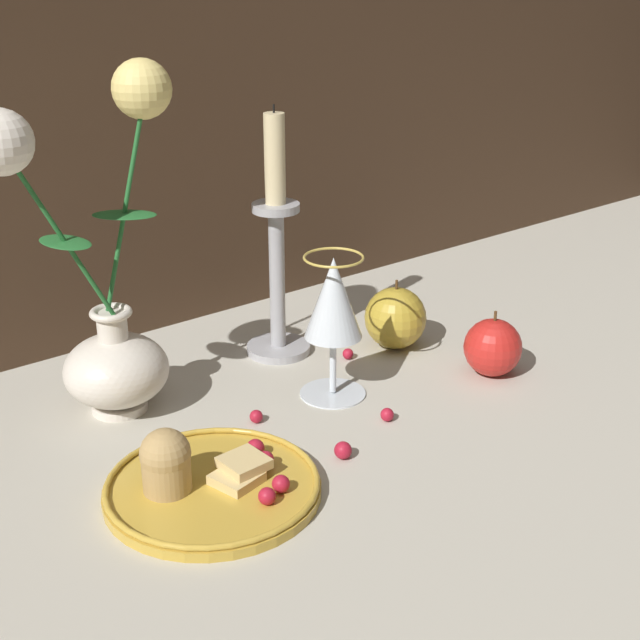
# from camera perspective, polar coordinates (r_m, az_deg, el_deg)

# --- Properties ---
(ground_plane) EXTENTS (2.40, 2.40, 0.00)m
(ground_plane) POSITION_cam_1_polar(r_m,az_deg,el_deg) (1.02, -1.97, -5.78)
(ground_plane) COLOR #B7B2A3
(ground_plane) RESTS_ON ground
(vase) EXTENTS (0.22, 0.12, 0.39)m
(vase) POSITION_cam_1_polar(r_m,az_deg,el_deg) (0.99, -13.62, 1.31)
(vase) COLOR silver
(vase) RESTS_ON ground_plane
(plate_with_pastries) EXTENTS (0.21, 0.21, 0.07)m
(plate_with_pastries) POSITION_cam_1_polar(r_m,az_deg,el_deg) (0.88, -7.36, -10.17)
(plate_with_pastries) COLOR gold
(plate_with_pastries) RESTS_ON ground_plane
(wine_glass) EXTENTS (0.08, 0.08, 0.17)m
(wine_glass) POSITION_cam_1_polar(r_m,az_deg,el_deg) (1.01, 0.87, 0.99)
(wine_glass) COLOR silver
(wine_glass) RESTS_ON ground_plane
(candlestick) EXTENTS (0.08, 0.08, 0.32)m
(candlestick) POSITION_cam_1_polar(r_m,az_deg,el_deg) (1.12, -2.79, 4.10)
(candlestick) COLOR #A3A3A8
(candlestick) RESTS_ON ground_plane
(apple_beside_vase) EXTENTS (0.08, 0.08, 0.09)m
(apple_beside_vase) POSITION_cam_1_polar(r_m,az_deg,el_deg) (1.17, 4.85, 0.13)
(apple_beside_vase) COLOR #B2932D
(apple_beside_vase) RESTS_ON ground_plane
(apple_near_glass) EXTENTS (0.07, 0.07, 0.08)m
(apple_near_glass) POSITION_cam_1_polar(r_m,az_deg,el_deg) (1.11, 11.00, -1.73)
(apple_near_glass) COLOR red
(apple_near_glass) RESTS_ON ground_plane
(berry_near_plate) EXTENTS (0.02, 0.02, 0.02)m
(berry_near_plate) POSITION_cam_1_polar(r_m,az_deg,el_deg) (0.93, 1.48, -8.34)
(berry_near_plate) COLOR #AD192D
(berry_near_plate) RESTS_ON ground_plane
(berry_front_center) EXTENTS (0.02, 0.02, 0.02)m
(berry_front_center) POSITION_cam_1_polar(r_m,az_deg,el_deg) (1.00, 4.32, -6.06)
(berry_front_center) COLOR #AD192D
(berry_front_center) RESTS_ON ground_plane
(berry_by_glass_stem) EXTENTS (0.01, 0.01, 0.01)m
(berry_by_glass_stem) POSITION_cam_1_polar(r_m,az_deg,el_deg) (1.14, 1.80, -2.18)
(berry_by_glass_stem) COLOR #AD192D
(berry_by_glass_stem) RESTS_ON ground_plane
(berry_under_candlestick) EXTENTS (0.01, 0.01, 0.01)m
(berry_under_candlestick) POSITION_cam_1_polar(r_m,az_deg,el_deg) (1.00, -4.25, -6.08)
(berry_under_candlestick) COLOR #AD192D
(berry_under_candlestick) RESTS_ON ground_plane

